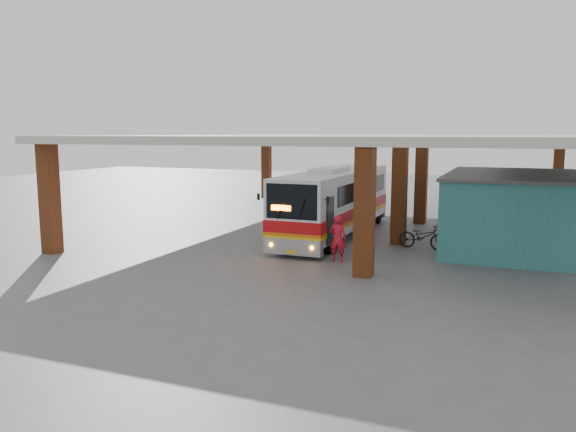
# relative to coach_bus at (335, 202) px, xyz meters

# --- Properties ---
(ground) EXTENTS (90.00, 90.00, 0.00)m
(ground) POSITION_rel_coach_bus_xyz_m (0.11, -3.83, -1.61)
(ground) COLOR #515154
(ground) RESTS_ON ground
(brick_columns) EXTENTS (20.10, 21.60, 4.35)m
(brick_columns) POSITION_rel_coach_bus_xyz_m (1.54, 1.17, 0.57)
(brick_columns) COLOR #9C4C22
(brick_columns) RESTS_ON ground
(canopy_roof) EXTENTS (21.00, 23.00, 0.30)m
(canopy_roof) POSITION_rel_coach_bus_xyz_m (0.61, 2.67, 2.89)
(canopy_roof) COLOR #BDB7AA
(canopy_roof) RESTS_ON brick_columns
(shop_building) EXTENTS (5.20, 8.20, 3.11)m
(shop_building) POSITION_rel_coach_bus_xyz_m (7.61, 0.17, -0.04)
(shop_building) COLOR #296765
(shop_building) RESTS_ON ground
(coach_bus) EXTENTS (2.40, 11.13, 3.23)m
(coach_bus) POSITION_rel_coach_bus_xyz_m (0.00, 0.00, 0.00)
(coach_bus) COLOR silver
(coach_bus) RESTS_ON ground
(motorcycle) EXTENTS (2.09, 1.02, 1.05)m
(motorcycle) POSITION_rel_coach_bus_xyz_m (4.26, -1.56, -1.08)
(motorcycle) COLOR black
(motorcycle) RESTS_ON ground
(pedestrian) EXTENTS (0.67, 0.47, 1.76)m
(pedestrian) POSITION_rel_coach_bus_xyz_m (1.67, -5.07, -0.73)
(pedestrian) COLOR red
(pedestrian) RESTS_ON ground
(red_chair) EXTENTS (0.57, 0.57, 0.88)m
(red_chair) POSITION_rel_coach_bus_xyz_m (5.21, 3.98, -1.20)
(red_chair) COLOR red
(red_chair) RESTS_ON ground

